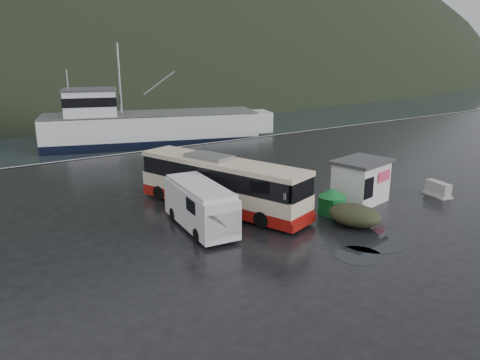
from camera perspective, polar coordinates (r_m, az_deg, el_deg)
ground at (r=25.31m, az=3.58°, el=-4.68°), size 160.00×160.00×0.00m
quay_edge at (r=42.35m, az=-13.03°, el=3.24°), size 160.00×0.60×1.50m
coach_bus at (r=26.76m, az=-2.28°, el=-3.52°), size 6.03×11.19×3.07m
white_van at (r=24.02m, az=-4.84°, el=-5.83°), size 2.53×5.79×2.34m
waste_bin_left at (r=26.30m, az=11.06°, el=-4.15°), size 1.19×1.19×1.52m
waste_bin_right at (r=29.82m, az=15.73°, el=-2.09°), size 1.29×1.29×1.53m
dome_tent at (r=25.00m, az=13.71°, el=-5.37°), size 2.63×3.21×1.10m
ticket_kiosk at (r=28.82m, az=14.33°, el=-2.60°), size 3.70×3.07×2.57m
jersey_barrier_a at (r=29.57m, az=14.62°, el=-2.16°), size 0.95×1.81×0.89m
jersey_barrier_b at (r=31.57m, az=22.90°, el=-1.77°), size 1.25×1.93×0.89m
jersey_barrier_c at (r=29.17m, az=13.14°, el=-2.30°), size 1.08×1.58×0.72m
fishing_trawler at (r=53.45m, az=-10.68°, el=5.88°), size 27.91×14.21×10.96m
puddles at (r=26.31m, az=8.71°, el=-4.02°), size 5.73×14.41×0.01m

